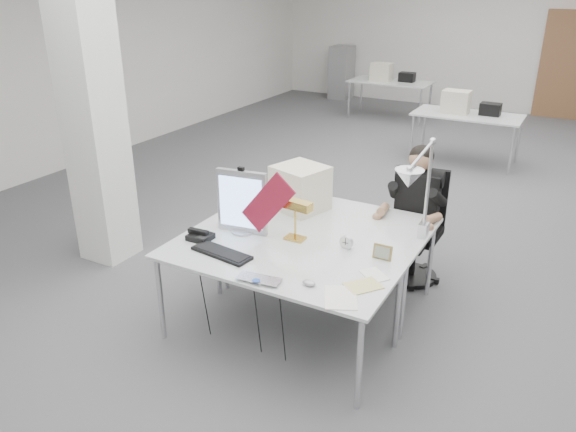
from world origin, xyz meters
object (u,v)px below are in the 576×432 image
at_px(seated_person, 418,193).
at_px(architect_lamp, 418,201).
at_px(beige_monitor, 300,188).
at_px(desk_phone, 200,237).
at_px(desk_main, 277,260).
at_px(office_chair, 415,234).
at_px(monitor, 242,202).
at_px(bankers_lamp, 295,219).
at_px(laptop, 256,283).

distance_m(seated_person, architect_lamp, 0.89).
bearing_deg(beige_monitor, desk_phone, -95.52).
relative_size(seated_person, architect_lamp, 1.25).
distance_m(desk_main, beige_monitor, 1.01).
xyz_separation_m(seated_person, architect_lamp, (0.23, -0.83, 0.26)).
height_order(office_chair, beige_monitor, beige_monitor).
height_order(monitor, bankers_lamp, monitor).
bearing_deg(architect_lamp, monitor, -169.16).
bearing_deg(office_chair, desk_phone, -136.59).
distance_m(monitor, desk_phone, 0.44).
height_order(seated_person, beige_monitor, seated_person).
xyz_separation_m(desk_phone, beige_monitor, (0.40, 0.96, 0.18)).
bearing_deg(desk_phone, beige_monitor, 67.87).
bearing_deg(desk_main, monitor, 150.23).
height_order(seated_person, architect_lamp, architect_lamp).
relative_size(office_chair, laptop, 3.03).
height_order(monitor, architect_lamp, architect_lamp).
height_order(monitor, desk_phone, monitor).
distance_m(beige_monitor, architect_lamp, 1.21).
bearing_deg(beige_monitor, office_chair, 48.85).
relative_size(seated_person, monitor, 1.90).
relative_size(seated_person, bankers_lamp, 2.86).
bearing_deg(office_chair, laptop, -111.89).
bearing_deg(laptop, bankers_lamp, 91.00).
distance_m(seated_person, beige_monitor, 1.06).
distance_m(desk_main, bankers_lamp, 0.40).
bearing_deg(seated_person, desk_phone, -137.53).
xyz_separation_m(seated_person, laptop, (-0.56, -1.87, -0.13)).
height_order(laptop, beige_monitor, beige_monitor).
xyz_separation_m(office_chair, seated_person, (0.00, -0.05, 0.43)).
bearing_deg(laptop, office_chair, 67.16).
bearing_deg(architect_lamp, office_chair, 100.19).
distance_m(monitor, architect_lamp, 1.39).
xyz_separation_m(desk_phone, architect_lamp, (1.55, 0.65, 0.38)).
xyz_separation_m(desk_main, office_chair, (0.62, 1.52, -0.27)).
distance_m(desk_main, desk_phone, 0.70).
height_order(seated_person, laptop, seated_person).
distance_m(desk_main, architect_lamp, 1.14).
bearing_deg(bankers_lamp, architect_lamp, 24.97).
height_order(monitor, beige_monitor, monitor).
relative_size(seated_person, beige_monitor, 2.38).
bearing_deg(beige_monitor, architect_lamp, 2.30).
bearing_deg(office_chair, monitor, -137.45).
height_order(office_chair, bankers_lamp, bankers_lamp).
distance_m(desk_main, office_chair, 1.66).
bearing_deg(seated_person, desk_main, -118.72).
xyz_separation_m(seated_person, desk_phone, (-1.32, -1.48, -0.12)).
relative_size(desk_main, bankers_lamp, 5.12).
height_order(seated_person, monitor, seated_person).
distance_m(seated_person, desk_phone, 1.99).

